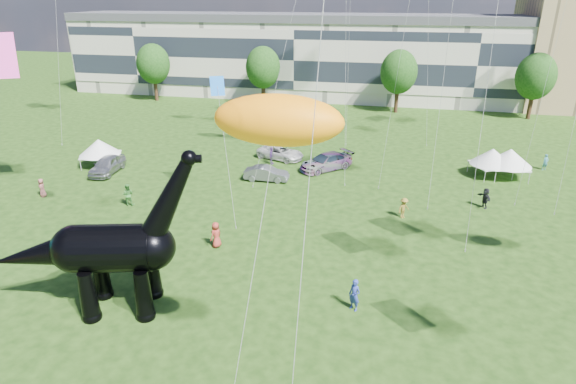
# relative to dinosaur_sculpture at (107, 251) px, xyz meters

# --- Properties ---
(ground) EXTENTS (220.00, 220.00, 0.00)m
(ground) POSITION_rel_dinosaur_sculpture_xyz_m (6.28, -1.36, -3.55)
(ground) COLOR #16330C
(ground) RESTS_ON ground
(terrace_row) EXTENTS (78.00, 11.00, 12.00)m
(terrace_row) POSITION_rel_dinosaur_sculpture_xyz_m (-1.72, 60.64, 2.45)
(terrace_row) COLOR beige
(terrace_row) RESTS_ON ground
(tree_far_left) EXTENTS (5.20, 5.20, 9.44)m
(tree_far_left) POSITION_rel_dinosaur_sculpture_xyz_m (-23.72, 51.64, 2.74)
(tree_far_left) COLOR #382314
(tree_far_left) RESTS_ON ground
(tree_mid_left) EXTENTS (5.20, 5.20, 9.44)m
(tree_mid_left) POSITION_rel_dinosaur_sculpture_xyz_m (-5.72, 51.64, 2.74)
(tree_mid_left) COLOR #382314
(tree_mid_left) RESTS_ON ground
(tree_mid_right) EXTENTS (5.20, 5.20, 9.44)m
(tree_mid_right) POSITION_rel_dinosaur_sculpture_xyz_m (14.28, 51.64, 2.74)
(tree_mid_right) COLOR #382314
(tree_mid_right) RESTS_ON ground
(tree_far_right) EXTENTS (5.20, 5.20, 9.44)m
(tree_far_right) POSITION_rel_dinosaur_sculpture_xyz_m (32.28, 51.64, 2.74)
(tree_far_right) COLOR #382314
(tree_far_right) RESTS_ON ground
(dinosaur_sculpture) EXTENTS (11.50, 4.65, 9.41)m
(dinosaur_sculpture) POSITION_rel_dinosaur_sculpture_xyz_m (0.00, 0.00, 0.00)
(dinosaur_sculpture) COLOR black
(dinosaur_sculpture) RESTS_ON ground
(car_silver) EXTENTS (2.36, 5.03, 1.66)m
(car_silver) POSITION_rel_dinosaur_sculpture_xyz_m (-12.40, 19.24, -2.72)
(car_silver) COLOR #A8A9AD
(car_silver) RESTS_ON ground
(car_grey) EXTENTS (4.18, 1.61, 1.36)m
(car_grey) POSITION_rel_dinosaur_sculpture_xyz_m (3.11, 20.72, -2.88)
(car_grey) COLOR slate
(car_grey) RESTS_ON ground
(car_white) EXTENTS (5.46, 3.77, 1.38)m
(car_white) POSITION_rel_dinosaur_sculpture_xyz_m (2.90, 27.08, -2.86)
(car_white) COLOR silver
(car_white) RESTS_ON ground
(car_dark) EXTENTS (5.52, 5.57, 1.62)m
(car_dark) POSITION_rel_dinosaur_sculpture_xyz_m (8.06, 24.89, -2.75)
(car_dark) COLOR #595960
(car_dark) RESTS_ON ground
(gazebo_near) EXTENTS (5.17, 5.17, 2.72)m
(gazebo_near) POSITION_rel_dinosaur_sculpture_xyz_m (23.53, 26.55, -1.64)
(gazebo_near) COLOR white
(gazebo_near) RESTS_ON ground
(gazebo_far) EXTENTS (4.47, 4.47, 2.82)m
(gazebo_far) POSITION_rel_dinosaur_sculpture_xyz_m (25.05, 26.48, -1.57)
(gazebo_far) COLOR white
(gazebo_far) RESTS_ON ground
(gazebo_left) EXTENTS (4.59, 4.59, 2.77)m
(gazebo_left) POSITION_rel_dinosaur_sculpture_xyz_m (-14.21, 21.01, -1.61)
(gazebo_left) COLOR white
(gazebo_left) RESTS_ON ground
(visitors) EXTENTS (55.07, 37.84, 1.88)m
(visitors) POSITION_rel_dinosaur_sculpture_xyz_m (4.12, 12.48, -2.69)
(visitors) COLOR #5B377C
(visitors) RESTS_ON ground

